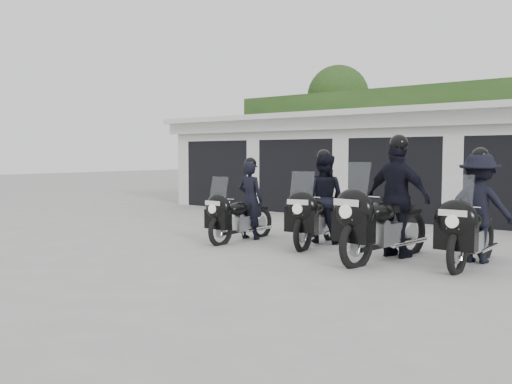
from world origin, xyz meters
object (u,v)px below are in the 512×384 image
Objects in this scene: police_bike_d at (475,213)px; police_bike_c at (391,205)px; police_bike_a at (242,207)px; police_bike_b at (320,203)px.

police_bike_c is at bearing -161.17° from police_bike_d.
police_bike_d is (4.44, 0.48, 0.13)m from police_bike_a.
police_bike_b is 0.88× the size of police_bike_c.
police_bike_d reaches higher than police_bike_b.
police_bike_c is at bearing -28.36° from police_bike_b.
police_bike_b reaches higher than police_bike_a.
police_bike_a is 0.92× the size of police_bike_b.
police_bike_b is 2.98m from police_bike_d.
police_bike_c is (1.73, -0.57, 0.11)m from police_bike_b.
police_bike_c reaches higher than police_bike_b.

